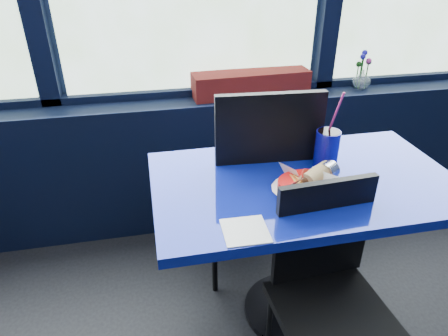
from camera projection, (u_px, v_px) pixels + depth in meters
window_sill at (199, 162)px, 2.44m from camera, size 5.00×0.26×0.80m
near_table at (301, 216)px, 1.66m from camera, size 1.20×0.70×0.75m
chair_near_front at (328, 283)px, 1.44m from camera, size 0.41×0.41×0.86m
chair_near_back at (256, 175)px, 1.89m from camera, size 0.50×0.51×1.05m
planter_box at (251, 83)px, 2.27m from camera, size 0.68×0.20×0.13m
flower_vase at (362, 77)px, 2.38m from camera, size 0.11×0.12×0.22m
food_basket at (309, 183)px, 1.49m from camera, size 0.27×0.26×0.09m
ketchup_bottle at (280, 132)px, 1.75m from camera, size 0.05×0.05×0.20m
soda_cup at (327, 148)px, 1.63m from camera, size 0.10×0.10×0.33m
napkin at (245, 231)px, 1.29m from camera, size 0.15×0.15×0.00m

